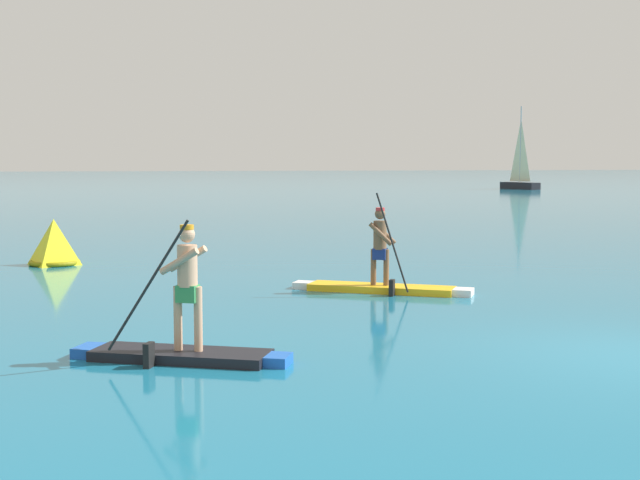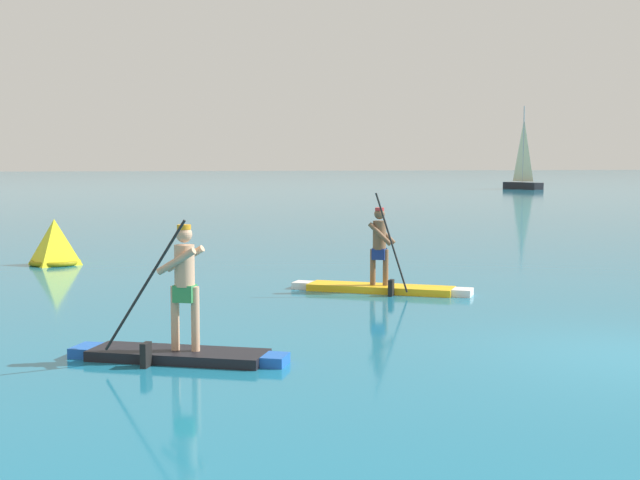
% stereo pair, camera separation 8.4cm
% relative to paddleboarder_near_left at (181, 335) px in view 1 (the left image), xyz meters
% --- Properties ---
extents(paddleboarder_near_left, '(2.80, 1.70, 1.88)m').
position_rel_paddleboarder_near_left_xyz_m(paddleboarder_near_left, '(0.00, 0.00, 0.00)').
color(paddleboarder_near_left, black).
rests_on(paddleboarder_near_left, ground).
extents(paddleboarder_mid_center, '(3.29, 2.28, 1.98)m').
position_rel_paddleboarder_near_left_xyz_m(paddleboarder_mid_center, '(4.38, 5.07, -0.06)').
color(paddleboarder_mid_center, yellow).
rests_on(paddleboarder_mid_center, ground).
extents(race_marker_buoy, '(1.34, 1.34, 1.14)m').
position_rel_paddleboarder_near_left_xyz_m(race_marker_buoy, '(-2.10, 11.42, 0.17)').
color(race_marker_buoy, yellow).
rests_on(race_marker_buoy, ground).
extents(sailboat_right_horizon, '(2.12, 4.46, 7.58)m').
position_rel_paddleboarder_near_left_xyz_m(sailboat_right_horizon, '(36.62, 62.74, 0.82)').
color(sailboat_right_horizon, black).
rests_on(sailboat_right_horizon, ground).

